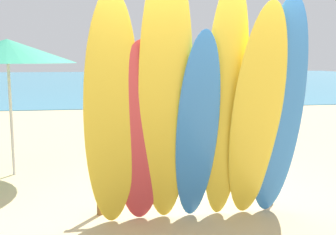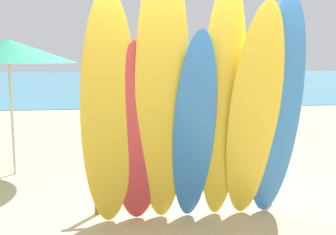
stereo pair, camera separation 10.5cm
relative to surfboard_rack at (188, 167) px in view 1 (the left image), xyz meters
The scene contains 13 objects.
ground 14.01m from the surfboard_rack, 90.00° to the left, with size 60.00×60.00×0.00m, color tan.
ocean_water 29.97m from the surfboard_rack, 90.00° to the left, with size 60.00×40.00×0.02m, color teal.
surfboard_rack is the anchor object (origin of this frame).
surfboard_yellow_0 1.23m from the surfboard_rack, 155.10° to the right, with size 0.58×0.06×2.52m, color yellow.
surfboard_red_1 0.84m from the surfboard_rack, 149.47° to the right, with size 0.57×0.06×2.04m, color #D13D42.
surfboard_yellow_2 1.06m from the surfboard_rack, 126.26° to the right, with size 0.57×0.08×2.88m, color yellow.
surfboard_blue_3 0.69m from the surfboard_rack, 89.30° to the right, with size 0.47×0.08×2.17m, color #337AD1.
surfboard_yellow_4 0.95m from the surfboard_rack, 55.25° to the right, with size 0.47×0.07×2.68m, color yellow.
surfboard_yellow_5 1.05m from the surfboard_rack, 36.96° to the right, with size 0.58×0.07×2.46m, color yellow.
surfboard_blue_6 1.24m from the surfboard_rack, 26.40° to the right, with size 0.56×0.07×2.52m, color #337AD1.
beachgoer_midbeach 4.21m from the surfboard_rack, 83.97° to the left, with size 0.54×0.41×1.66m.
beachgoer_photographing 4.20m from the surfboard_rack, 70.63° to the left, with size 0.54×0.43×1.71m.
beach_umbrella 3.37m from the surfboard_rack, 142.07° to the left, with size 2.06×2.06×2.11m.
Camera 1 is at (-0.96, -4.61, 1.83)m, focal length 43.16 mm.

